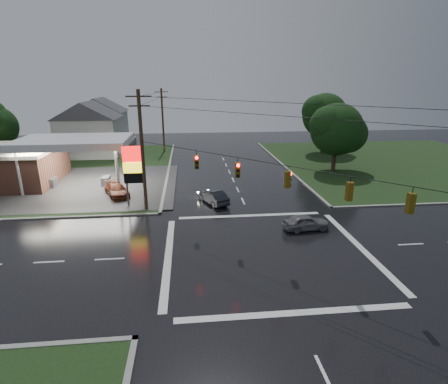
{
  "coord_description": "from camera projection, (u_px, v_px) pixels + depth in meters",
  "views": [
    {
      "loc": [
        -5.36,
        -22.13,
        11.72
      ],
      "look_at": [
        -2.57,
        4.9,
        3.0
      ],
      "focal_mm": 28.0,
      "sensor_mm": 36.0,
      "label": 1
    }
  ],
  "objects": [
    {
      "name": "ground",
      "position": [
        267.0,
        251.0,
        25.06
      ],
      "size": [
        120.0,
        120.0,
        0.0
      ],
      "primitive_type": "plane",
      "color": "black",
      "rests_on": "ground"
    },
    {
      "name": "tree_ne_far",
      "position": [
        326.0,
        116.0,
        57.04
      ],
      "size": [
        8.46,
        7.2,
        9.8
      ],
      "color": "black",
      "rests_on": "ground"
    },
    {
      "name": "house_far",
      "position": [
        101.0,
        120.0,
        67.04
      ],
      "size": [
        11.05,
        8.48,
        8.6
      ],
      "color": "silver",
      "rests_on": "ground"
    },
    {
      "name": "utility_pole_n",
      "position": [
        163.0,
        119.0,
        58.46
      ],
      "size": [
        2.2,
        0.32,
        10.5
      ],
      "color": "#382619",
      "rests_on": "ground"
    },
    {
      "name": "grass_nw",
      "position": [
        36.0,
        171.0,
        47.14
      ],
      "size": [
        36.0,
        36.0,
        0.08
      ],
      "primitive_type": "cube",
      "color": "black",
      "rests_on": "ground"
    },
    {
      "name": "pylon_sign",
      "position": [
        134.0,
        166.0,
        32.76
      ],
      "size": [
        2.0,
        0.35,
        6.0
      ],
      "color": "#59595E",
      "rests_on": "ground"
    },
    {
      "name": "utility_pole_nw",
      "position": [
        142.0,
        150.0,
        31.38
      ],
      "size": [
        2.2,
        0.32,
        11.0
      ],
      "color": "#382619",
      "rests_on": "ground"
    },
    {
      "name": "traffic_signals",
      "position": [
        271.0,
        163.0,
        23.06
      ],
      "size": [
        26.87,
        26.87,
        1.47
      ],
      "color": "black",
      "rests_on": "ground"
    },
    {
      "name": "grass_ne",
      "position": [
        399.0,
        162.0,
        52.21
      ],
      "size": [
        36.0,
        36.0,
        0.08
      ],
      "primitive_type": "cube",
      "color": "black",
      "rests_on": "ground"
    },
    {
      "name": "tree_ne_near",
      "position": [
        338.0,
        130.0,
        45.57
      ],
      "size": [
        7.99,
        6.8,
        8.98
      ],
      "color": "black",
      "rests_on": "ground"
    },
    {
      "name": "car_crossing",
      "position": [
        306.0,
        222.0,
        28.57
      ],
      "size": [
        3.85,
        1.79,
        1.28
      ],
      "primitive_type": "imported",
      "rotation": [
        0.0,
        0.0,
        1.65
      ],
      "color": "slate",
      "rests_on": "ground"
    },
    {
      "name": "house_near",
      "position": [
        90.0,
        128.0,
        55.77
      ],
      "size": [
        11.05,
        8.48,
        8.6
      ],
      "color": "silver",
      "rests_on": "ground"
    },
    {
      "name": "car_pump",
      "position": [
        117.0,
        190.0,
        36.84
      ],
      "size": [
        3.61,
        5.02,
        1.35
      ],
      "primitive_type": "imported",
      "rotation": [
        0.0,
        0.0,
        0.42
      ],
      "color": "#602815",
      "rests_on": "ground"
    },
    {
      "name": "gas_station",
      "position": [
        13.0,
        163.0,
        40.44
      ],
      "size": [
        26.2,
        18.0,
        5.6
      ],
      "color": "#2D2D2D",
      "rests_on": "ground"
    },
    {
      "name": "car_north",
      "position": [
        214.0,
        197.0,
        34.68
      ],
      "size": [
        3.0,
        4.35,
        1.36
      ],
      "primitive_type": "imported",
      "rotation": [
        0.0,
        0.0,
        3.56
      ],
      "color": "black",
      "rests_on": "ground"
    }
  ]
}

